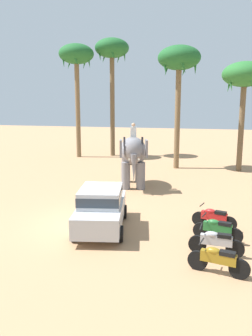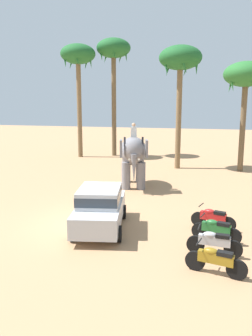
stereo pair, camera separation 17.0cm
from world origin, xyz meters
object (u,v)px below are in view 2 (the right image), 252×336
at_px(car_sedan_foreground, 100,206).
at_px(palm_tree_left_of_road, 180,62).
at_px(palm_tree_near_hut, 246,77).
at_px(palm_tree_behind_elephant, 114,53).
at_px(motorcycle_nearest_camera, 216,260).
at_px(motorcycle_second_in_row, 214,242).
at_px(palm_tree_far_back, 78,59).
at_px(elephant_with_mahout, 133,154).
at_px(motorcycle_fourth_in_row, 213,218).
at_px(motorcycle_mid_row, 216,229).

distance_m(car_sedan_foreground, palm_tree_left_of_road, 15.76).
xyz_separation_m(car_sedan_foreground, palm_tree_near_hut, (5.77, 14.21, 5.92)).
bearing_deg(palm_tree_behind_elephant, car_sedan_foreground, -72.82).
height_order(motorcycle_nearest_camera, palm_tree_near_hut, palm_tree_near_hut).
relative_size(car_sedan_foreground, motorcycle_second_in_row, 2.43).
xyz_separation_m(palm_tree_left_of_road, palm_tree_far_back, (-9.80, 3.25, 1.03)).
height_order(palm_tree_behind_elephant, palm_tree_near_hut, palm_tree_behind_elephant).
xyz_separation_m(elephant_with_mahout, motorcycle_fourth_in_row, (4.95, -5.95, -1.53)).
xyz_separation_m(elephant_with_mahout, palm_tree_far_back, (-8.08, 10.03, 7.09)).
bearing_deg(motorcycle_fourth_in_row, motorcycle_second_in_row, -86.90).
xyz_separation_m(car_sedan_foreground, motorcycle_mid_row, (4.47, 0.03, -0.46)).
bearing_deg(elephant_with_mahout, car_sedan_foreground, -84.93).
bearing_deg(palm_tree_left_of_road, motorcycle_second_in_row, -77.50).
bearing_deg(elephant_with_mahout, palm_tree_left_of_road, 75.80).
height_order(car_sedan_foreground, motorcycle_mid_row, car_sedan_foreground).
height_order(motorcycle_second_in_row, palm_tree_near_hut, palm_tree_near_hut).
xyz_separation_m(motorcycle_second_in_row, motorcycle_mid_row, (0.02, 1.20, 0.00)).
height_order(motorcycle_second_in_row, palm_tree_behind_elephant, palm_tree_behind_elephant).
relative_size(elephant_with_mahout, palm_tree_behind_elephant, 0.36).
relative_size(motorcycle_fourth_in_row, palm_tree_left_of_road, 0.19).
bearing_deg(palm_tree_behind_elephant, elephant_with_mahout, -66.03).
relative_size(motorcycle_second_in_row, motorcycle_fourth_in_row, 1.02).
distance_m(elephant_with_mahout, motorcycle_fourth_in_row, 7.89).
height_order(motorcycle_mid_row, palm_tree_far_back, palm_tree_far_back).
relative_size(motorcycle_mid_row, palm_tree_left_of_road, 0.19).
relative_size(motorcycle_second_in_row, palm_tree_far_back, 0.17).
bearing_deg(palm_tree_near_hut, motorcycle_nearest_camera, -94.28).
bearing_deg(palm_tree_behind_elephant, motorcycle_fourth_in_row, -60.13).
relative_size(motorcycle_nearest_camera, motorcycle_second_in_row, 0.99).
xyz_separation_m(palm_tree_near_hut, palm_tree_far_back, (-14.50, 3.06, 2.23)).
bearing_deg(motorcycle_fourth_in_row, palm_tree_far_back, 129.19).
xyz_separation_m(elephant_with_mahout, motorcycle_second_in_row, (5.08, -8.41, -1.53)).
xyz_separation_m(palm_tree_behind_elephant, palm_tree_near_hut, (11.66, -4.82, -2.82)).
relative_size(car_sedan_foreground, motorcycle_fourth_in_row, 2.47).
distance_m(motorcycle_fourth_in_row, palm_tree_near_hut, 14.49).
distance_m(palm_tree_near_hut, palm_tree_far_back, 14.99).
bearing_deg(palm_tree_near_hut, elephant_with_mahout, -132.63).
relative_size(car_sedan_foreground, motorcycle_mid_row, 2.46).
height_order(motorcycle_second_in_row, motorcycle_mid_row, same).
bearing_deg(car_sedan_foreground, palm_tree_left_of_road, 85.62).
height_order(elephant_with_mahout, palm_tree_far_back, palm_tree_far_back).
height_order(motorcycle_fourth_in_row, palm_tree_behind_elephant, palm_tree_behind_elephant).
relative_size(car_sedan_foreground, palm_tree_near_hut, 0.55).
xyz_separation_m(elephant_with_mahout, motorcycle_nearest_camera, (5.17, -9.71, -1.53)).
distance_m(car_sedan_foreground, elephant_with_mahout, 7.34).
height_order(motorcycle_fourth_in_row, palm_tree_near_hut, palm_tree_near_hut).
xyz_separation_m(car_sedan_foreground, palm_tree_far_back, (-8.73, 17.27, 8.15)).
xyz_separation_m(motorcycle_mid_row, palm_tree_far_back, (-13.19, 17.24, 8.62)).
xyz_separation_m(palm_tree_near_hut, palm_tree_left_of_road, (-4.70, -0.19, 1.20)).
height_order(car_sedan_foreground, palm_tree_near_hut, palm_tree_near_hut).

